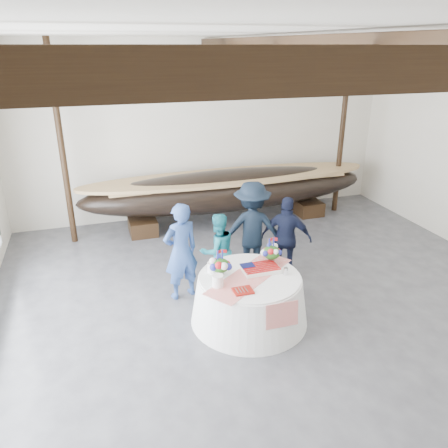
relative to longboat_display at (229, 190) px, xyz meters
name	(u,v)px	position (x,y,z in m)	size (l,w,h in m)	color
floor	(306,339)	(-0.38, -5.04, -0.90)	(10.00, 12.00, 0.01)	#3D3D42
wall_back	(205,131)	(-0.38, 0.96, 1.35)	(10.00, 0.02, 4.50)	silver
ceiling	(333,30)	(-0.38, -5.04, 3.60)	(10.00, 12.00, 0.01)	white
pavilion_structure	(298,70)	(-0.38, -4.18, 3.10)	(9.80, 11.76, 4.50)	black
longboat_display	(229,190)	(0.00, 0.00, 0.00)	(7.52, 1.50, 1.41)	black
banquet_table	(249,298)	(-1.05, -4.26, -0.48)	(1.96, 1.96, 0.84)	white
tabletop_items	(246,264)	(-1.06, -4.09, 0.09)	(1.79, 1.51, 0.40)	red
guest_woman_blue	(181,251)	(-1.95, -3.17, 0.01)	(0.67, 0.44, 1.83)	#2A4787
guest_woman_teal	(218,251)	(-1.22, -2.99, -0.16)	(0.72, 0.56, 1.48)	teal
guest_man_left	(252,229)	(-0.44, -2.73, 0.07)	(1.25, 0.72, 1.94)	black
guest_man_right	(286,238)	(0.17, -3.05, -0.06)	(0.98, 0.41, 1.68)	black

